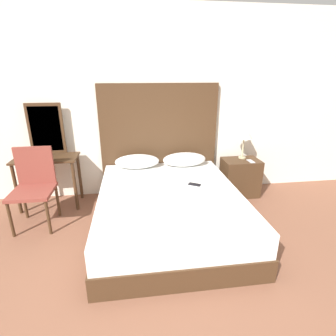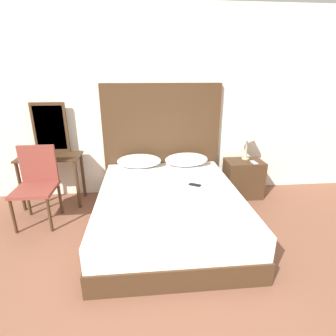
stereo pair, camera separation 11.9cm
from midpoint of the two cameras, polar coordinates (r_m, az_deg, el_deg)
wall_back at (r=3.96m, az=-2.69°, el=13.39°), size 10.00×0.06×2.70m
bed at (r=3.21m, az=1.26°, el=-9.08°), size 1.66×2.08×0.50m
headboard at (r=3.98m, az=-0.48°, el=5.94°), size 1.74×0.05×1.67m
pillow_left at (r=3.82m, az=-5.38°, el=1.49°), size 0.64×0.30×0.20m
pillow_right at (r=3.88m, az=4.94°, el=1.81°), size 0.64×0.30×0.20m
phone_on_bed at (r=3.27m, az=6.92°, el=-3.67°), size 0.16×0.14×0.01m
nightstand at (r=4.18m, az=16.78°, el=-2.19°), size 0.55×0.39×0.57m
table_lamp at (r=4.07m, az=17.81°, el=7.15°), size 0.23×0.23×0.50m
phone_on_nightstand at (r=4.04m, az=19.00°, el=1.17°), size 0.07×0.15×0.01m
vanity_desk at (r=4.00m, az=-23.33°, el=0.45°), size 0.83×0.45×0.72m
vanity_mirror at (r=4.06m, az=-23.50°, el=8.01°), size 0.47×0.03×0.70m
chair at (r=3.63m, az=-25.83°, el=-2.43°), size 0.47×0.49×0.96m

